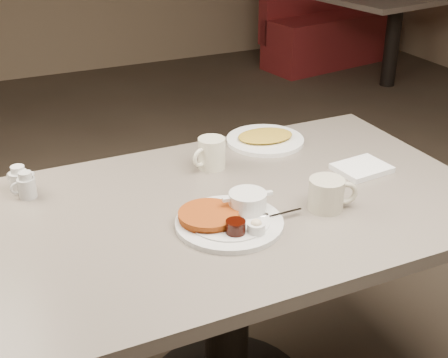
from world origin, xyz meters
name	(u,v)px	position (x,y,z in m)	size (l,w,h in m)	color
diner_table	(227,254)	(0.00, 0.00, 0.58)	(1.50, 0.90, 0.75)	slate
main_plate	(230,216)	(-0.04, -0.10, 0.77)	(0.37, 0.32, 0.07)	silver
coffee_mug_near	(328,194)	(0.24, -0.14, 0.80)	(0.15, 0.13, 0.09)	beige
napkin	(362,168)	(0.48, 0.01, 0.76)	(0.17, 0.14, 0.02)	white
coffee_mug_far	(211,153)	(0.06, 0.24, 0.80)	(0.13, 0.11, 0.10)	beige
creamer_left	(26,186)	(-0.51, 0.28, 0.79)	(0.08, 0.07, 0.08)	#BCBCB8
creamer_right	(19,180)	(-0.52, 0.33, 0.79)	(0.07, 0.08, 0.08)	silver
hash_plate	(265,139)	(0.31, 0.35, 0.76)	(0.29, 0.29, 0.04)	white
booth_back_right	(331,20)	(2.56, 3.23, 0.41)	(1.41, 1.58, 1.12)	maroon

